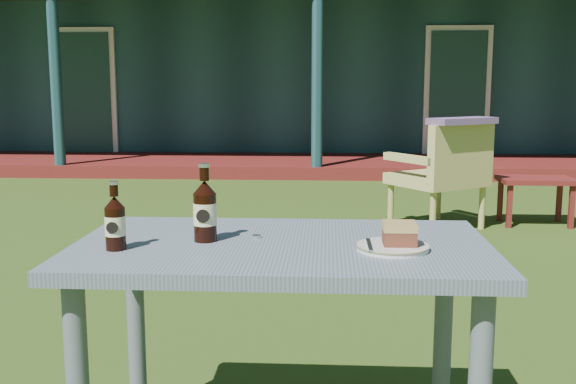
# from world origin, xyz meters

# --- Properties ---
(ground) EXTENTS (80.00, 80.00, 0.00)m
(ground) POSITION_xyz_m (0.00, 0.00, 0.00)
(ground) COLOR #334916
(pavilion) EXTENTS (15.80, 8.30, 3.45)m
(pavilion) POSITION_xyz_m (-0.00, 9.39, 1.61)
(pavilion) COLOR #193C41
(pavilion) RESTS_ON ground
(cafe_table) EXTENTS (1.20, 0.70, 0.72)m
(cafe_table) POSITION_xyz_m (0.00, -1.60, 0.62)
(cafe_table) COLOR slate
(cafe_table) RESTS_ON ground
(plate) EXTENTS (0.20, 0.20, 0.01)m
(plate) POSITION_xyz_m (0.31, -1.67, 0.73)
(plate) COLOR silver
(plate) RESTS_ON cafe_table
(cake_slice) EXTENTS (0.09, 0.09, 0.06)m
(cake_slice) POSITION_xyz_m (0.33, -1.66, 0.77)
(cake_slice) COLOR #5B2C1D
(cake_slice) RESTS_ON plate
(fork) EXTENTS (0.01, 0.14, 0.00)m
(fork) POSITION_xyz_m (0.25, -1.68, 0.74)
(fork) COLOR silver
(fork) RESTS_ON plate
(cola_bottle_near) EXTENTS (0.07, 0.07, 0.23)m
(cola_bottle_near) POSITION_xyz_m (-0.22, -1.59, 0.81)
(cola_bottle_near) COLOR black
(cola_bottle_near) RESTS_ON cafe_table
(cola_bottle_far) EXTENTS (0.06, 0.06, 0.19)m
(cola_bottle_far) POSITION_xyz_m (-0.45, -1.71, 0.80)
(cola_bottle_far) COLOR black
(cola_bottle_far) RESTS_ON cafe_table
(bottle_cap) EXTENTS (0.03, 0.03, 0.01)m
(bottle_cap) POSITION_xyz_m (-0.08, -1.54, 0.72)
(bottle_cap) COLOR silver
(bottle_cap) RESTS_ON cafe_table
(armchair_left) EXTENTS (0.87, 0.86, 0.87)m
(armchair_left) POSITION_xyz_m (1.08, 1.96, 0.49)
(armchair_left) COLOR tan
(armchair_left) RESTS_ON ground
(floral_throw) EXTENTS (0.60, 0.50, 0.05)m
(floral_throw) POSITION_xyz_m (1.18, 1.82, 0.89)
(floral_throw) COLOR #694C78
(floral_throw) RESTS_ON armchair_left
(side_table) EXTENTS (0.60, 0.40, 0.40)m
(side_table) POSITION_xyz_m (1.88, 2.19, 0.34)
(side_table) COLOR maroon
(side_table) RESTS_ON ground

